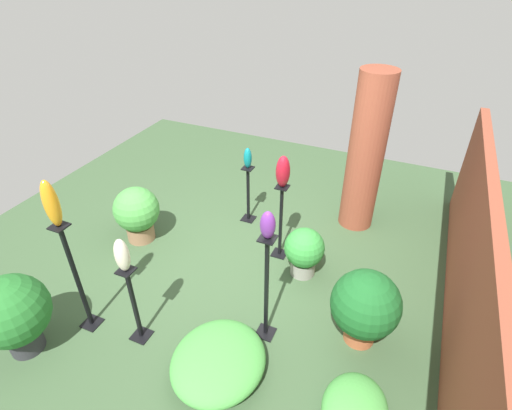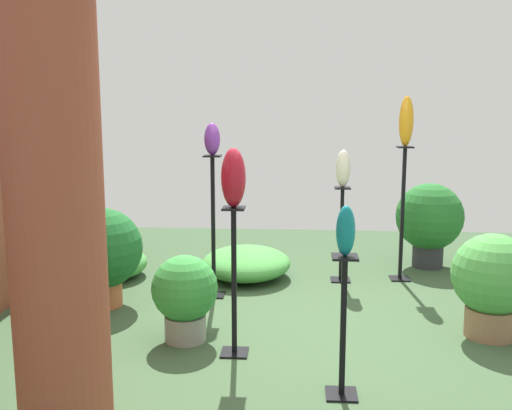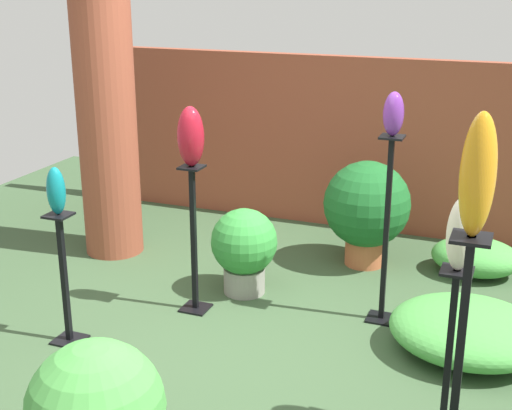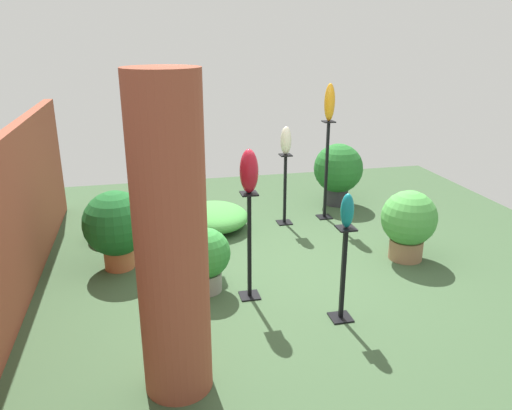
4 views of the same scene
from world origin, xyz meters
name	(u,v)px [view 1 (image 1 of 4)]	position (x,y,z in m)	size (l,w,h in m)	color
ground_plane	(238,264)	(0.00, 0.00, 0.00)	(8.00, 8.00, 0.00)	#385133
brick_wall_back	(470,274)	(0.00, 2.66, 0.83)	(5.60, 0.12, 1.66)	brown
brick_pillar	(366,154)	(-1.62, 1.25, 1.17)	(0.51, 0.51, 2.34)	brown
pedestal_teal	(248,197)	(-1.02, -0.31, 0.41)	(0.20, 0.20, 0.92)	black
pedestal_ruby	(281,225)	(-0.43, 0.44, 0.50)	(0.20, 0.20, 1.11)	black
pedestal_ivory	(135,308)	(1.49, -0.47, 0.45)	(0.20, 0.20, 0.99)	black
pedestal_amber	(78,283)	(1.58, -1.10, 0.65)	(0.20, 0.20, 1.40)	black
pedestal_violet	(266,293)	(0.90, 0.78, 0.63)	(0.20, 0.20, 1.36)	black
art_vase_teal	(248,158)	(-1.02, -0.31, 1.07)	(0.12, 0.12, 0.31)	#0F727A
art_vase_ruby	(283,172)	(-0.43, 0.44, 1.32)	(0.19, 0.18, 0.42)	maroon
art_vase_ivory	(122,255)	(1.49, -0.47, 1.18)	(0.14, 0.15, 0.38)	beige
art_vase_amber	(51,204)	(1.58, -1.10, 1.66)	(0.14, 0.15, 0.51)	orange
art_vase_violet	(268,225)	(0.90, 0.78, 1.51)	(0.14, 0.15, 0.30)	#6B2D8C
potted_plant_mid_left	(304,250)	(-0.20, 0.85, 0.38)	(0.52, 0.52, 0.68)	gray
potted_plant_back_center	(365,306)	(0.55, 1.75, 0.52)	(0.73, 0.73, 0.91)	#B25B38
potted_plant_front_left	(137,212)	(0.05, -1.55, 0.47)	(0.64, 0.64, 0.83)	#936B4C
potted_plant_walkway_edge	(12,313)	(2.10, -1.49, 0.55)	(0.75, 0.75, 0.96)	#2D2D33
foliage_bed_east	(218,361)	(1.53, 0.53, 0.16)	(1.04, 0.94, 0.32)	#479942
foliage_bed_west	(355,409)	(1.46, 1.88, 0.15)	(0.72, 0.59, 0.30)	#479942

